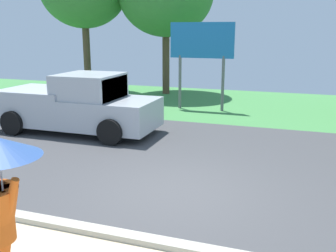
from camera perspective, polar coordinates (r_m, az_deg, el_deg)
ground_plane at (r=10.64m, az=5.88°, el=-3.81°), size 40.00×22.00×0.20m
pickup_truck at (r=12.64m, az=-13.24°, el=3.04°), size 5.20×2.28×1.88m
roadside_billboard at (r=15.75m, az=5.01°, el=11.60°), size 2.60×0.12×3.50m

